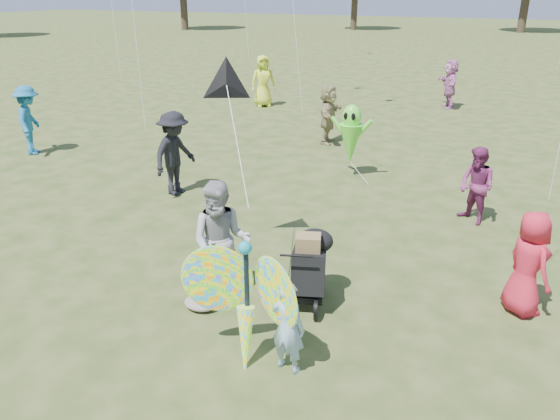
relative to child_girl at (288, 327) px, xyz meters
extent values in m
plane|color=#51592B|center=(-0.82, 0.59, -0.59)|extent=(160.00, 160.00, 0.00)
imported|color=#93B6D0|center=(0.00, 0.00, 0.00)|extent=(0.46, 0.34, 1.17)
imported|color=#9D9CA2|center=(-1.50, 1.11, 0.31)|extent=(1.05, 0.93, 1.80)
ellipsoid|color=gray|center=(-1.65, 0.74, -0.51)|extent=(0.50, 0.41, 0.16)
imported|color=red|center=(2.51, 2.46, 0.17)|extent=(0.83, 0.88, 1.51)
imported|color=black|center=(-4.55, 4.51, 0.32)|extent=(0.80, 1.24, 1.82)
imported|color=#9B8C5F|center=(-2.89, 9.81, 0.25)|extent=(0.66, 1.60, 1.68)
imported|color=#79285B|center=(1.57, 5.48, 0.16)|extent=(0.91, 0.89, 1.48)
imported|color=#D9E836|center=(-6.83, 13.78, 0.36)|extent=(1.09, 1.05, 1.89)
imported|color=#1B6593|center=(-9.86, 5.57, 0.33)|extent=(1.23, 1.37, 1.84)
imported|color=#C570AD|center=(-0.38, 16.33, 0.30)|extent=(1.10, 1.71, 1.77)
cube|color=black|center=(-0.30, 1.48, -0.04)|extent=(0.70, 0.96, 0.71)
cube|color=black|center=(-0.30, 1.48, -0.37)|extent=(0.60, 0.78, 0.10)
ellipsoid|color=black|center=(-0.30, 1.73, 0.29)|extent=(0.51, 0.45, 0.33)
cylinder|color=black|center=(-0.54, 1.13, -0.44)|extent=(0.14, 0.30, 0.30)
cylinder|color=black|center=(-0.06, 1.13, -0.44)|extent=(0.14, 0.30, 0.30)
cylinder|color=black|center=(-0.30, 1.93, -0.48)|extent=(0.11, 0.22, 0.22)
cylinder|color=black|center=(-0.30, 1.00, 0.39)|extent=(0.43, 0.16, 0.03)
cube|color=olive|center=(-0.30, 1.43, 0.37)|extent=(0.41, 0.37, 0.26)
ellipsoid|color=orange|center=(-0.93, 0.02, 0.41)|extent=(0.98, 0.71, 1.24)
ellipsoid|color=orange|center=(-0.17, 0.02, 0.41)|extent=(0.98, 0.71, 1.24)
cylinder|color=black|center=(-0.55, 0.04, 0.36)|extent=(0.06, 0.06, 1.00)
cone|color=orange|center=(-0.50, -0.13, -0.29)|extent=(0.36, 0.49, 0.93)
sphere|color=teal|center=(-0.55, 0.02, 0.91)|extent=(0.16, 0.16, 0.16)
cone|color=black|center=(-2.06, 2.45, 2.28)|extent=(0.89, 0.62, 0.81)
cylinder|color=silver|center=(-1.58, 1.83, 1.57)|extent=(0.98, 1.25, 1.43)
cone|color=#62EA37|center=(-1.42, 7.13, 0.21)|extent=(0.56, 0.56, 0.95)
ellipsoid|color=#62EA37|center=(-1.42, 7.13, 0.86)|extent=(0.44, 0.39, 0.57)
ellipsoid|color=black|center=(-1.51, 6.95, 0.91)|extent=(0.10, 0.05, 0.17)
ellipsoid|color=black|center=(-1.33, 6.95, 0.91)|extent=(0.10, 0.05, 0.17)
cylinder|color=#62EA37|center=(-1.72, 7.13, 0.61)|extent=(0.43, 0.10, 0.49)
cylinder|color=#62EA37|center=(-1.12, 7.13, 0.61)|extent=(0.43, 0.10, 0.49)
cylinder|color=silver|center=(-1.12, 6.93, -0.39)|extent=(0.61, 0.41, 0.41)
cylinder|color=#3A2D21|center=(-30.82, 45.59, 1.51)|extent=(0.70, 0.70, 4.20)
cylinder|color=#3A2D21|center=(-14.82, 52.59, 1.30)|extent=(0.63, 0.63, 3.78)
cylinder|color=#3A2D21|center=(1.18, 55.59, 1.72)|extent=(0.77, 0.77, 4.62)
camera|label=1|loc=(2.05, -4.91, 3.66)|focal=35.00mm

